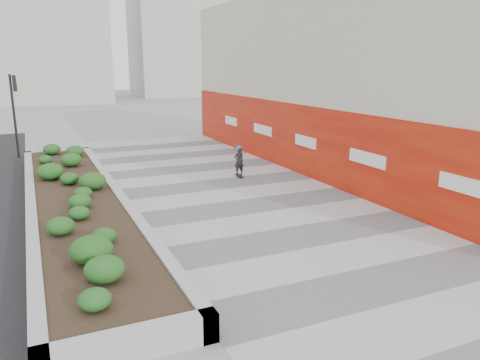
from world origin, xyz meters
name	(u,v)px	position (x,y,z in m)	size (l,w,h in m)	color
ground	(340,261)	(0.00, 0.00, 0.00)	(160.00, 160.00, 0.00)	gray
walkway	(281,223)	(0.00, 3.00, 0.01)	(8.00, 36.00, 0.01)	#A8A8AD
building	(353,80)	(6.98, 8.98, 3.98)	(6.04, 24.08, 8.00)	beige
planter	(75,198)	(-5.50, 7.00, 0.42)	(3.00, 18.00, 0.90)	#9E9EA0
traffic_signal_near	(14,103)	(-7.23, 17.50, 2.76)	(0.33, 0.28, 4.20)	black
distant_bldg_north_l	(33,18)	(-5.00, 55.00, 10.00)	(16.00, 12.00, 20.00)	#ADAAA3
distant_bldg_north_r	(181,12)	(15.00, 60.00, 12.00)	(14.00, 10.00, 24.00)	#ADAAA3
manhole_cover	(295,221)	(0.50, 3.00, 0.00)	(0.44, 0.44, 0.01)	#595654
skateboarder	(239,161)	(1.30, 8.99, 0.69)	(0.45, 0.74, 1.36)	beige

